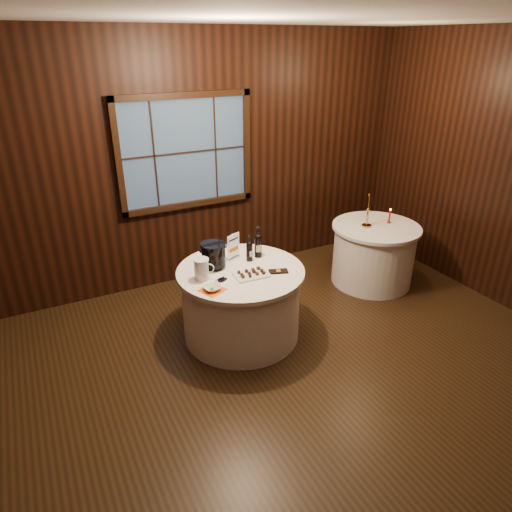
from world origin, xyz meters
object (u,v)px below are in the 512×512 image
side_table (373,254)px  brass_candlestick (368,215)px  port_bottle_left (249,250)px  glass_pitcher (202,269)px  ice_bucket (214,255)px  port_bottle_right (258,244)px  chocolate_plate (251,274)px  chocolate_box (278,271)px  cracker_bowl (212,288)px  main_table (241,303)px  sign_stand (233,250)px  grape_bunch (222,279)px  red_candle (389,217)px

side_table → brass_candlestick: brass_candlestick is taller
port_bottle_left → side_table: bearing=-7.7°
glass_pitcher → ice_bucket: bearing=62.5°
port_bottle_left → port_bottle_right: size_ratio=0.83×
chocolate_plate → brass_candlestick: brass_candlestick is taller
chocolate_box → cracker_bowl: size_ratio=1.20×
side_table → glass_pitcher: size_ratio=5.10×
ice_bucket → brass_candlestick: brass_candlestick is taller
port_bottle_left → chocolate_box: 0.40m
chocolate_plate → chocolate_box: size_ratio=1.83×
main_table → glass_pitcher: 0.64m
port_bottle_left → brass_candlestick: (1.70, 0.20, 0.03)m
sign_stand → chocolate_box: sign_stand is taller
ice_bucket → grape_bunch: (-0.04, -0.30, -0.12)m
red_candle → glass_pitcher: bearing=-173.1°
ice_bucket → cracker_bowl: ice_bucket is taller
ice_bucket → glass_pitcher: 0.26m
brass_candlestick → ice_bucket: bearing=-175.2°
cracker_bowl → red_candle: size_ratio=0.83×
main_table → ice_bucket: size_ratio=4.91×
grape_bunch → glass_pitcher: 0.22m
chocolate_plate → side_table: bearing=13.3°
main_table → sign_stand: size_ratio=4.51×
sign_stand → port_bottle_right: bearing=-40.8°
chocolate_box → red_candle: (1.89, 0.52, 0.07)m
main_table → ice_bucket: 0.59m
port_bottle_left → red_candle: 2.03m
side_table → grape_bunch: grape_bunch is taller
main_table → port_bottle_left: bearing=40.4°
cracker_bowl → chocolate_box: bearing=2.8°
sign_stand → cracker_bowl: 0.69m
port_bottle_right → chocolate_box: port_bottle_right is taller
main_table → glass_pitcher: glass_pitcher is taller
chocolate_plate → red_candle: bearing=12.2°
grape_bunch → red_candle: (2.45, 0.44, 0.06)m
sign_stand → port_bottle_right: 0.27m
ice_bucket → brass_candlestick: size_ratio=0.61×
sign_stand → ice_bucket: (-0.26, -0.10, 0.04)m
side_table → red_candle: 0.50m
side_table → ice_bucket: bearing=-176.6°
cracker_bowl → grape_bunch: bearing=38.2°
ice_bucket → grape_bunch: size_ratio=1.73×
main_table → grape_bunch: (-0.26, -0.13, 0.40)m
chocolate_box → glass_pitcher: glass_pitcher is taller
main_table → grape_bunch: size_ratio=8.48×
brass_candlestick → red_candle: brass_candlestick is taller
main_table → grape_bunch: bearing=-152.5°
side_table → cracker_bowl: 2.50m
port_bottle_right → glass_pitcher: bearing=-147.5°
main_table → side_table: size_ratio=1.19×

